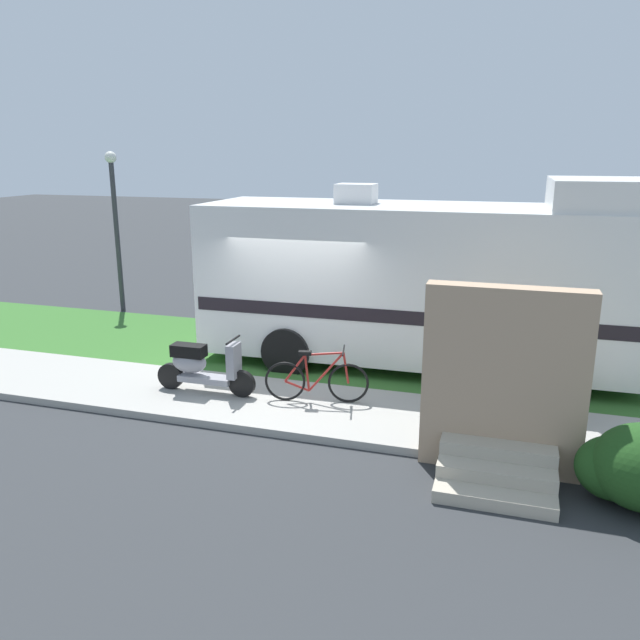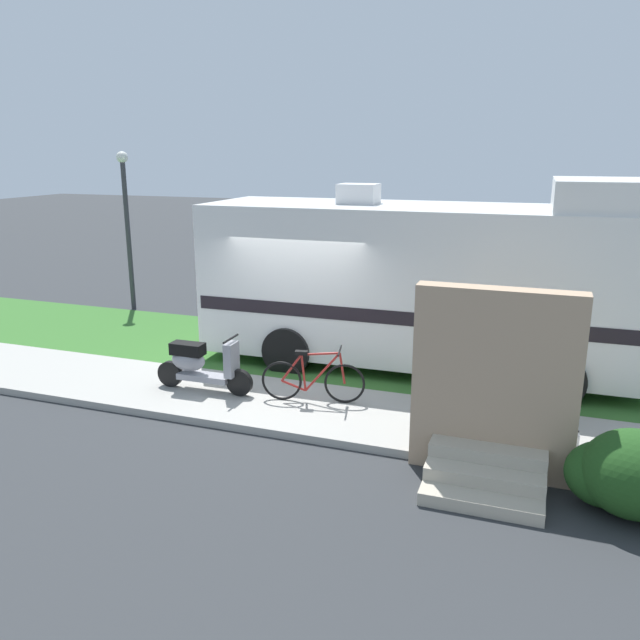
# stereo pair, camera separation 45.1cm
# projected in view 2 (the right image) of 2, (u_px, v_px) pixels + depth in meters

# --- Properties ---
(ground_plane) EXTENTS (80.00, 80.00, 0.00)m
(ground_plane) POSITION_uv_depth(u_px,v_px,m) (291.00, 381.00, 11.22)
(ground_plane) COLOR #2D3033
(sidewalk) EXTENTS (24.00, 2.00, 0.12)m
(sidewalk) POSITION_uv_depth(u_px,v_px,m) (263.00, 403.00, 10.11)
(sidewalk) COLOR #9E9B93
(sidewalk) RESTS_ON ground
(grass_strip) EXTENTS (24.00, 3.40, 0.08)m
(grass_strip) POSITION_uv_depth(u_px,v_px,m) (319.00, 355.00, 12.57)
(grass_strip) COLOR #336628
(grass_strip) RESTS_ON ground
(motorhome_rv) EXTENTS (7.95, 2.65, 3.54)m
(motorhome_rv) POSITION_uv_depth(u_px,v_px,m) (426.00, 281.00, 11.48)
(motorhome_rv) COLOR silver
(motorhome_rv) RESTS_ON ground
(scooter) EXTENTS (1.73, 0.50, 0.97)m
(scooter) POSITION_uv_depth(u_px,v_px,m) (200.00, 364.00, 10.37)
(scooter) COLOR black
(scooter) RESTS_ON ground
(bicycle) EXTENTS (1.62, 0.54, 0.88)m
(bicycle) POSITION_uv_depth(u_px,v_px,m) (313.00, 379.00, 9.92)
(bicycle) COLOR black
(bicycle) RESTS_ON ground
(pickup_truck_near) EXTENTS (5.18, 2.36, 1.85)m
(pickup_truck_near) POSITION_uv_depth(u_px,v_px,m) (424.00, 273.00, 16.01)
(pickup_truck_near) COLOR #1E478C
(pickup_truck_near) RESTS_ON ground
(porch_steps) EXTENTS (2.00, 1.26, 2.40)m
(porch_steps) POSITION_uv_depth(u_px,v_px,m) (492.00, 404.00, 7.72)
(porch_steps) COLOR #B2A893
(porch_steps) RESTS_ON ground
(bush_by_porch) EXTENTS (1.41, 1.05, 1.00)m
(bush_by_porch) POSITION_uv_depth(u_px,v_px,m) (633.00, 478.00, 6.97)
(bush_by_porch) COLOR #1E4719
(bush_by_porch) RESTS_ON ground
(bottle_green) EXTENTS (0.06, 0.06, 0.30)m
(bottle_green) POSITION_uv_depth(u_px,v_px,m) (577.00, 443.00, 8.31)
(bottle_green) COLOR #B2B2B7
(bottle_green) RESTS_ON ground
(bottle_spare) EXTENTS (0.08, 0.08, 0.26)m
(bottle_spare) POSITION_uv_depth(u_px,v_px,m) (439.00, 426.00, 8.88)
(bottle_spare) COLOR #B2B2B7
(bottle_spare) RESTS_ON ground
(street_lamp_post) EXTENTS (0.28, 0.28, 3.97)m
(street_lamp_post) POSITION_uv_depth(u_px,v_px,m) (127.00, 215.00, 15.76)
(street_lamp_post) COLOR #333338
(street_lamp_post) RESTS_ON ground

